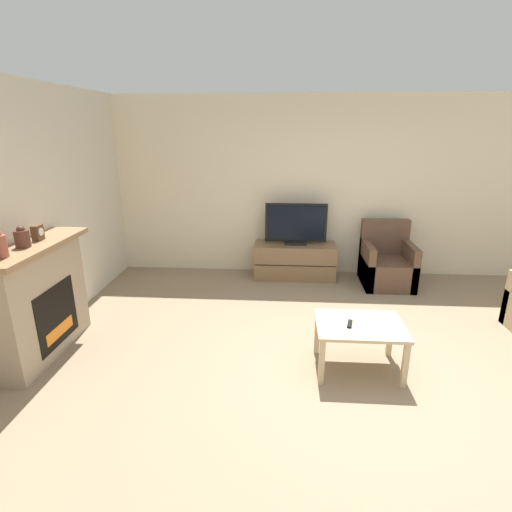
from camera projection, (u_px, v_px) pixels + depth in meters
name	position (u px, v px, depth m)	size (l,w,h in m)	color
ground_plane	(348.00, 373.00, 3.80)	(24.00, 24.00, 0.00)	#89755B
wall_back	(327.00, 188.00, 6.08)	(12.00, 0.06, 2.70)	beige
fireplace	(39.00, 299.00, 3.97)	(0.45, 1.37, 1.17)	tan
mantel_vase_centre_left	(22.00, 238.00, 3.67)	(0.13, 0.13, 0.21)	#512D23
mantel_clock	(38.00, 233.00, 3.90)	(0.08, 0.11, 0.15)	brown
tv_stand	(295.00, 261.00, 6.15)	(1.23, 0.49, 0.53)	brown
tv	(296.00, 225.00, 5.98)	(0.92, 0.18, 0.63)	black
armchair	(386.00, 265.00, 5.88)	(0.70, 0.76, 0.92)	brown
coffee_table	(359.00, 331.00, 3.74)	(0.81, 0.61, 0.48)	#CCB289
remote	(350.00, 324.00, 3.70)	(0.07, 0.16, 0.02)	black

